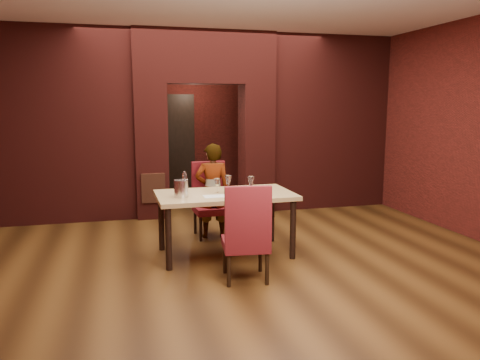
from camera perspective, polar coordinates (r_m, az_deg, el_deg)
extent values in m
plane|color=#4D2F13|center=(6.66, -1.04, -7.84)|extent=(8.00, 8.00, 0.00)
cube|color=silver|center=(6.49, -1.13, 20.29)|extent=(7.00, 8.00, 0.04)
cube|color=maroon|center=(10.31, -6.31, 7.22)|extent=(7.00, 0.04, 3.20)
cube|color=maroon|center=(2.67, 19.30, 0.98)|extent=(7.00, 0.04, 3.20)
cube|color=maroon|center=(7.96, 24.39, 5.86)|extent=(0.04, 8.00, 3.20)
cube|color=maroon|center=(8.25, -10.79, 3.48)|extent=(0.55, 0.55, 2.30)
cube|color=maroon|center=(8.58, 1.99, 3.86)|extent=(0.55, 0.55, 2.30)
cube|color=maroon|center=(8.36, -4.41, 14.67)|extent=(2.45, 0.55, 0.90)
cube|color=maroon|center=(8.25, -20.78, 6.18)|extent=(2.28, 0.35, 3.20)
cube|color=maroon|center=(9.06, 10.67, 6.84)|extent=(2.28, 0.35, 3.20)
cube|color=#98492C|center=(8.04, -10.52, -0.98)|extent=(0.40, 0.03, 0.50)
cube|color=black|center=(10.23, -8.43, 4.08)|extent=(0.90, 0.08, 2.10)
cube|color=black|center=(10.19, -8.40, 4.06)|extent=(1.02, 0.04, 2.22)
cube|color=#A48853|center=(6.14, -1.82, -5.36)|extent=(1.76, 1.01, 0.82)
cube|color=maroon|center=(6.94, -3.49, -2.46)|extent=(0.52, 0.52, 1.10)
cube|color=maroon|center=(5.25, 0.65, -6.31)|extent=(0.56, 0.56, 1.10)
imported|color=white|center=(6.87, -3.36, -1.33)|extent=(0.54, 0.39, 1.40)
cube|color=silver|center=(5.83, -3.12, -1.99)|extent=(0.28, 0.21, 0.00)
cylinder|color=silver|center=(5.81, -7.20, -1.05)|extent=(0.18, 0.18, 0.21)
cylinder|color=white|center=(6.07, -6.76, -0.28)|extent=(0.07, 0.07, 0.28)
imported|color=#235C1D|center=(7.22, 1.44, -4.73)|extent=(0.50, 0.49, 0.43)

